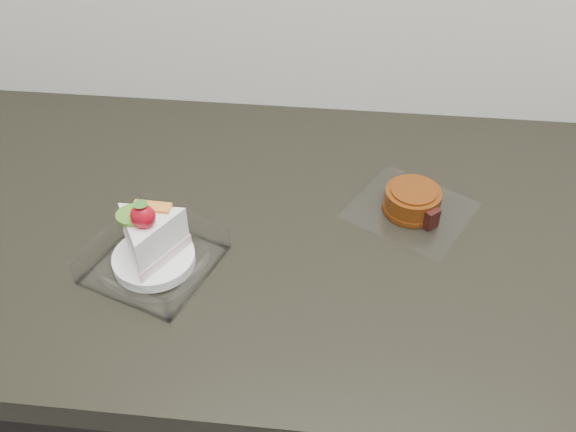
{
  "coord_description": "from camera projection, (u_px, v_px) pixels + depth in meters",
  "views": [
    {
      "loc": [
        -0.15,
        1.02,
        1.51
      ],
      "look_at": [
        -0.21,
        1.66,
        0.94
      ],
      "focal_mm": 40.0,
      "sensor_mm": 36.0,
      "label": 1
    }
  ],
  "objects": [
    {
      "name": "mooncake_wrap",
      "position": [
        413.0,
        203.0,
        0.92
      ],
      "size": [
        0.21,
        0.21,
        0.04
      ],
      "rotation": [
        0.0,
        0.0,
        -0.33
      ],
      "color": "white",
      "rests_on": "counter"
    },
    {
      "name": "counter",
      "position": [
        404.0,
        410.0,
        1.19
      ],
      "size": [
        2.04,
        0.64,
        0.9
      ],
      "color": "black",
      "rests_on": "ground"
    },
    {
      "name": "cake_tray",
      "position": [
        152.0,
        248.0,
        0.83
      ],
      "size": [
        0.19,
        0.19,
        0.12
      ],
      "rotation": [
        0.0,
        0.0,
        -0.35
      ],
      "color": "white",
      "rests_on": "counter"
    }
  ]
}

